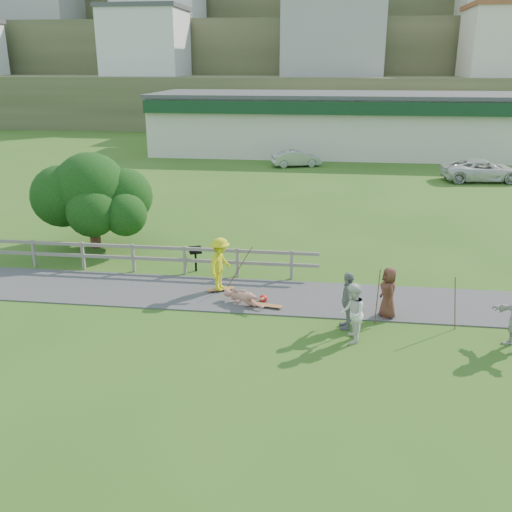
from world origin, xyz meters
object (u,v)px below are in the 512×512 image
object	(u,v)px
skater_fallen	(244,298)
spectator_b	(348,300)
skater_rider	(220,267)
car_silver	(296,159)
tree	(92,204)
spectator_a	(352,313)
spectator_c	(388,293)
bbq	(196,259)
car_white	(482,170)

from	to	relation	value
skater_fallen	spectator_b	bearing A→B (deg)	-80.39
skater_rider	car_silver	distance (m)	25.61
skater_fallen	spectator_b	xyz separation A→B (m)	(3.30, -1.23, 0.61)
skater_rider	tree	xyz separation A→B (m)	(-6.33, 4.34, 0.95)
car_silver	spectator_a	bearing A→B (deg)	167.72
skater_fallen	tree	world-z (taller)	tree
skater_rider	spectator_c	bearing A→B (deg)	-87.73
spectator_c	car_silver	distance (m)	27.33
spectator_a	spectator_c	world-z (taller)	spectator_a
spectator_b	car_silver	distance (m)	28.09
skater_rider	spectator_c	size ratio (longest dim) A/B	1.13
car_silver	bbq	bearing A→B (deg)	155.41
spectator_a	bbq	distance (m)	7.68
spectator_b	bbq	size ratio (longest dim) A/B	1.86
car_white	spectator_a	bearing A→B (deg)	153.04
spectator_b	bbq	distance (m)	7.04
skater_fallen	car_silver	size ratio (longest dim) A/B	0.41
spectator_a	skater_fallen	bearing A→B (deg)	-119.42
car_silver	car_white	world-z (taller)	car_white
skater_fallen	tree	distance (m)	9.23
skater_rider	skater_fallen	bearing A→B (deg)	-121.76
skater_fallen	spectator_b	distance (m)	3.58
skater_rider	bbq	world-z (taller)	skater_rider
spectator_b	spectator_c	size ratio (longest dim) A/B	1.09
car_white	bbq	bearing A→B (deg)	136.18
spectator_c	car_silver	size ratio (longest dim) A/B	0.44
skater_rider	bbq	xyz separation A→B (m)	(-1.33, 1.93, -0.45)
spectator_b	skater_fallen	bearing A→B (deg)	-115.09
skater_rider	skater_fallen	distance (m)	1.59
skater_fallen	bbq	distance (m)	3.79
car_white	spectator_c	bearing A→B (deg)	154.09
skater_rider	car_white	xyz separation A→B (m)	(13.65, 21.49, -0.19)
skater_rider	skater_fallen	world-z (taller)	skater_rider
spectator_b	car_white	distance (m)	25.57
bbq	car_white	bearing A→B (deg)	30.06
spectator_a	bbq	xyz separation A→B (m)	(-5.72, 5.11, -0.39)
spectator_b	spectator_c	bearing A→B (deg)	122.25
skater_fallen	spectator_a	bearing A→B (deg)	-91.70
skater_fallen	skater_rider	bearing A→B (deg)	72.27
skater_fallen	spectator_c	world-z (taller)	spectator_c
spectator_a	tree	bearing A→B (deg)	-122.78
spectator_a	car_silver	size ratio (longest dim) A/B	0.47
spectator_b	tree	size ratio (longest dim) A/B	0.36
car_silver	spectator_c	bearing A→B (deg)	170.59
car_silver	tree	size ratio (longest dim) A/B	0.76
spectator_c	tree	bearing A→B (deg)	-129.19
spectator_a	spectator_b	world-z (taller)	spectator_b
spectator_c	spectator_a	bearing A→B (deg)	-45.98
skater_rider	car_silver	size ratio (longest dim) A/B	0.50
spectator_c	bbq	world-z (taller)	spectator_c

